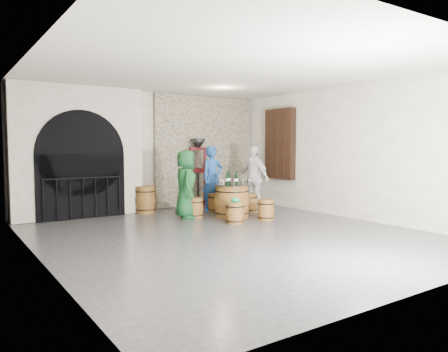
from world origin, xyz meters
TOP-DOWN VIEW (x-y plane):
  - ground at (0.00, 0.00)m, footprint 8.00×8.00m
  - wall_back at (0.00, 4.00)m, footprint 8.00×0.00m
  - wall_front at (0.00, -4.00)m, footprint 8.00×0.00m
  - wall_left at (-3.50, 0.00)m, footprint 0.00×8.00m
  - wall_right at (3.50, 0.00)m, footprint 0.00×8.00m
  - ceiling at (0.00, 0.00)m, footprint 8.00×8.00m
  - stone_facing_panel at (1.80, 3.94)m, footprint 3.20×0.12m
  - arched_opening at (-1.90, 3.74)m, footprint 3.10×0.60m
  - shuttered_window at (3.38, 2.40)m, footprint 0.23×1.10m
  - barrel_table at (1.21, 1.68)m, footprint 1.07×1.07m
  - barrel_stool_left at (0.40, 2.08)m, footprint 0.42×0.42m
  - barrel_stool_far at (1.31, 2.58)m, footprint 0.42×0.42m
  - barrel_stool_right at (2.04, 2.05)m, footprint 0.42×0.42m
  - barrel_stool_near_right at (1.62, 0.87)m, footprint 0.42×0.42m
  - barrel_stool_near_left at (0.75, 0.90)m, footprint 0.42×0.42m
  - green_cap at (0.75, 0.90)m, footprint 0.23×0.19m
  - person_green at (0.20, 2.17)m, footprint 0.80×0.95m
  - person_blue at (1.33, 2.74)m, footprint 0.66×0.45m
  - person_white at (2.23, 2.13)m, footprint 0.55×1.07m
  - wine_bottle_left at (1.12, 1.74)m, footprint 0.08×0.08m
  - wine_bottle_center at (1.25, 1.54)m, footprint 0.08×0.08m
  - wine_bottle_right at (1.19, 1.77)m, footprint 0.08×0.08m
  - tasting_glass_a at (0.92, 1.64)m, footprint 0.05×0.05m
  - tasting_glass_b at (1.55, 1.68)m, footprint 0.05×0.05m
  - tasting_glass_c at (1.15, 2.02)m, footprint 0.05×0.05m
  - tasting_glass_d at (1.40, 1.84)m, footprint 0.05×0.05m
  - tasting_glass_e at (1.61, 1.50)m, footprint 0.05×0.05m
  - tasting_glass_f at (0.92, 1.77)m, footprint 0.05×0.05m
  - side_barrel at (-0.30, 3.43)m, footprint 0.53×0.53m
  - corking_press at (1.39, 3.61)m, footprint 0.82×0.52m
  - control_box at (2.05, 3.86)m, footprint 0.18×0.10m

SIDE VIEW (x-z plane):
  - ground at x=0.00m, z-range 0.00..0.00m
  - barrel_stool_left at x=0.40m, z-range 0.00..0.49m
  - barrel_stool_far at x=1.31m, z-range 0.00..0.49m
  - barrel_stool_right at x=2.04m, z-range 0.00..0.49m
  - barrel_stool_near_right at x=1.62m, z-range 0.00..0.49m
  - barrel_stool_near_left at x=0.75m, z-range 0.00..0.49m
  - side_barrel at x=-0.30m, z-range 0.00..0.70m
  - barrel_table at x=1.21m, z-range 0.00..0.82m
  - green_cap at x=0.75m, z-range 0.48..0.58m
  - person_green at x=0.20m, z-range 0.00..1.64m
  - tasting_glass_a at x=0.92m, z-range 0.82..0.92m
  - tasting_glass_b at x=1.55m, z-range 0.82..0.92m
  - tasting_glass_c at x=1.15m, z-range 0.82..0.92m
  - tasting_glass_d at x=1.40m, z-range 0.82..0.92m
  - tasting_glass_e at x=1.61m, z-range 0.82..0.92m
  - tasting_glass_f at x=0.92m, z-range 0.82..0.92m
  - person_white at x=2.23m, z-range 0.00..1.74m
  - person_blue at x=1.33m, z-range 0.00..1.75m
  - wine_bottle_left at x=1.12m, z-range 0.79..1.11m
  - wine_bottle_center at x=1.25m, z-range 0.79..1.11m
  - wine_bottle_right at x=1.19m, z-range 0.79..1.11m
  - corking_press at x=1.39m, z-range 0.16..2.11m
  - control_box at x=2.05m, z-range 1.24..1.46m
  - arched_opening at x=-1.90m, z-range -0.01..3.18m
  - wall_back at x=0.00m, z-range -2.40..5.60m
  - wall_front at x=0.00m, z-range -2.40..5.60m
  - wall_left at x=-3.50m, z-range -2.40..5.60m
  - wall_right at x=3.50m, z-range -2.40..5.60m
  - stone_facing_panel at x=1.80m, z-range 0.01..3.19m
  - shuttered_window at x=3.38m, z-range 0.80..2.80m
  - ceiling at x=0.00m, z-range 3.20..3.20m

